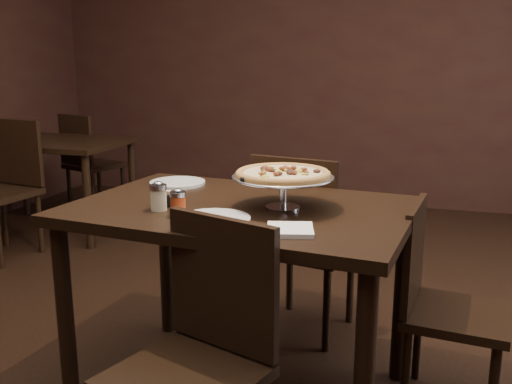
# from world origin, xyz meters

# --- Properties ---
(room) EXTENTS (6.04, 7.04, 2.84)m
(room) POSITION_xyz_m (0.06, 0.03, 1.40)
(room) COLOR black
(room) RESTS_ON ground
(dining_table) EXTENTS (1.44, 1.04, 0.84)m
(dining_table) POSITION_xyz_m (0.06, -0.01, 0.73)
(dining_table) COLOR black
(dining_table) RESTS_ON ground
(background_table) EXTENTS (1.23, 0.82, 0.77)m
(background_table) POSITION_xyz_m (-2.20, 1.86, 0.67)
(background_table) COLOR black
(background_table) RESTS_ON ground
(pizza_stand) EXTENTS (0.40, 0.40, 0.17)m
(pizza_stand) POSITION_xyz_m (0.23, -0.01, 0.97)
(pizza_stand) COLOR #B8B7BE
(pizza_stand) RESTS_ON dining_table
(parmesan_shaker) EXTENTS (0.07, 0.07, 0.12)m
(parmesan_shaker) POSITION_xyz_m (-0.22, -0.18, 0.89)
(parmesan_shaker) COLOR beige
(parmesan_shaker) RESTS_ON dining_table
(pepper_flake_shaker) EXTENTS (0.06, 0.06, 0.11)m
(pepper_flake_shaker) POSITION_xyz_m (-0.12, -0.23, 0.89)
(pepper_flake_shaker) COLOR maroon
(pepper_flake_shaker) RESTS_ON dining_table
(packet_caddy) EXTENTS (0.08, 0.08, 0.06)m
(packet_caddy) POSITION_xyz_m (-0.23, -0.11, 0.87)
(packet_caddy) COLOR black
(packet_caddy) RESTS_ON dining_table
(napkin_stack) EXTENTS (0.19, 0.19, 0.02)m
(napkin_stack) POSITION_xyz_m (0.34, -0.32, 0.85)
(napkin_stack) COLOR white
(napkin_stack) RESTS_ON dining_table
(plate_left) EXTENTS (0.26, 0.26, 0.01)m
(plate_left) POSITION_xyz_m (-0.35, 0.29, 0.85)
(plate_left) COLOR silver
(plate_left) RESTS_ON dining_table
(plate_near) EXTENTS (0.27, 0.27, 0.01)m
(plate_near) POSITION_xyz_m (0.03, -0.26, 0.85)
(plate_near) COLOR silver
(plate_near) RESTS_ON dining_table
(serving_spatula) EXTENTS (0.17, 0.17, 0.02)m
(serving_spatula) POSITION_xyz_m (0.16, -0.11, 0.97)
(serving_spatula) COLOR #B8B7BE
(serving_spatula) RESTS_ON pizza_stand
(chair_far) EXTENTS (0.53, 0.53, 0.96)m
(chair_far) POSITION_xyz_m (0.19, 0.58, 0.53)
(chair_far) COLOR black
(chair_far) RESTS_ON ground
(chair_near) EXTENTS (0.55, 0.55, 0.92)m
(chair_near) POSITION_xyz_m (0.11, -0.59, 0.50)
(chair_near) COLOR black
(chair_near) RESTS_ON ground
(chair_side) EXTENTS (0.45, 0.45, 0.86)m
(chair_side) POSITION_xyz_m (0.86, 0.14, 0.47)
(chair_side) COLOR black
(chair_side) RESTS_ON ground
(bg_chair_far) EXTENTS (0.55, 0.55, 0.93)m
(bg_chair_far) POSITION_xyz_m (-2.22, 2.43, 0.51)
(bg_chair_far) COLOR black
(bg_chair_far) RESTS_ON ground
(bg_chair_near) EXTENTS (0.53, 0.53, 0.99)m
(bg_chair_near) POSITION_xyz_m (-2.15, 1.24, 0.54)
(bg_chair_near) COLOR black
(bg_chair_near) RESTS_ON ground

